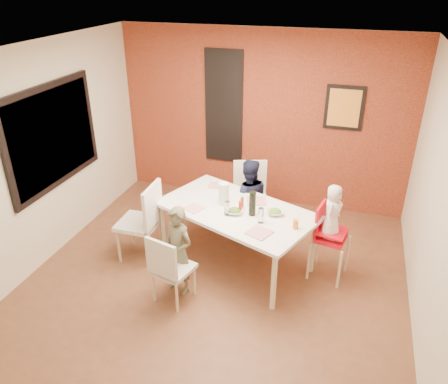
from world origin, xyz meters
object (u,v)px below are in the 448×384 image
(chair_near, at_px, (168,267))
(high_chair, at_px, (327,234))
(chair_left, at_px, (144,218))
(child_near, at_px, (178,251))
(toddler, at_px, (332,212))
(chair_far, at_px, (250,193))
(wine_bottle, at_px, (252,204))
(dining_table, at_px, (236,214))
(paper_towel_roll, at_px, (224,194))
(child_far, at_px, (248,200))

(chair_near, distance_m, high_chair, 1.93)
(chair_left, relative_size, child_near, 0.97)
(chair_near, bearing_deg, toddler, -132.81)
(chair_far, height_order, wine_bottle, wine_bottle)
(dining_table, xyz_separation_m, wine_bottle, (0.22, -0.09, 0.22))
(chair_left, xyz_separation_m, paper_towel_roll, (0.96, 0.32, 0.34))
(chair_near, distance_m, chair_left, 0.97)
(chair_far, height_order, high_chair, chair_far)
(chair_near, xyz_separation_m, paper_towel_roll, (0.31, 1.04, 0.44))
(wine_bottle, bearing_deg, chair_far, 105.18)
(chair_near, relative_size, high_chair, 0.91)
(chair_near, relative_size, paper_towel_roll, 3.07)
(paper_towel_roll, bearing_deg, high_chair, 0.26)
(wine_bottle, bearing_deg, toddler, 9.83)
(child_near, bearing_deg, toddler, 46.13)
(high_chair, xyz_separation_m, wine_bottle, (-0.90, -0.17, 0.36))
(child_near, relative_size, toddler, 1.63)
(chair_left, distance_m, high_chair, 2.28)
(child_near, bearing_deg, dining_table, 76.53)
(paper_towel_roll, bearing_deg, child_far, 72.52)
(chair_near, xyz_separation_m, chair_left, (-0.64, 0.72, 0.10))
(toddler, relative_size, paper_towel_roll, 2.35)
(chair_far, bearing_deg, wine_bottle, -93.72)
(high_chair, distance_m, wine_bottle, 0.98)
(toddler, distance_m, wine_bottle, 0.93)
(chair_near, bearing_deg, chair_left, -33.49)
(high_chair, height_order, wine_bottle, wine_bottle)
(dining_table, bearing_deg, paper_towel_roll, 157.91)
(dining_table, relative_size, high_chair, 2.23)
(dining_table, distance_m, paper_towel_roll, 0.29)
(child_far, relative_size, toddler, 1.76)
(chair_far, relative_size, paper_towel_roll, 3.57)
(dining_table, xyz_separation_m, high_chair, (1.12, 0.08, -0.14))
(child_far, relative_size, wine_bottle, 3.86)
(chair_far, bearing_deg, child_near, -124.16)
(chair_left, distance_m, paper_towel_roll, 1.06)
(chair_left, xyz_separation_m, high_chair, (2.26, 0.33, -0.02))
(toddler, relative_size, wine_bottle, 2.19)
(child_near, height_order, wine_bottle, child_near)
(dining_table, relative_size, chair_far, 2.10)
(child_near, xyz_separation_m, child_far, (0.47, 1.36, 0.04))
(child_near, relative_size, wine_bottle, 3.58)
(high_chair, bearing_deg, paper_towel_roll, 101.13)
(dining_table, bearing_deg, high_chair, 4.15)
(toddler, xyz_separation_m, wine_bottle, (-0.92, -0.16, 0.04))
(dining_table, bearing_deg, wine_bottle, -21.54)
(dining_table, distance_m, wine_bottle, 0.33)
(child_far, distance_m, wine_bottle, 0.83)
(child_far, xyz_separation_m, wine_bottle, (0.23, -0.71, 0.35))
(toddler, bearing_deg, paper_towel_roll, 103.23)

